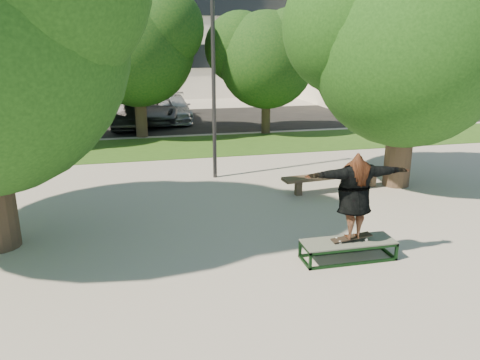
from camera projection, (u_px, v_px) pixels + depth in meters
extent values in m
plane|color=#9B968E|center=(210.00, 247.00, 9.58)|extent=(120.00, 120.00, 0.00)
cube|color=#224614|center=(195.00, 146.00, 18.66)|extent=(30.00, 4.00, 0.02)
cube|color=black|center=(159.00, 121.00, 24.51)|extent=(40.00, 8.00, 0.01)
cylinder|color=#38281E|center=(400.00, 134.00, 13.26)|extent=(0.76, 0.76, 3.00)
sphere|color=#153A0F|center=(409.00, 51.00, 12.60)|extent=(5.20, 5.20, 5.20)
sphere|color=#153A0F|center=(353.00, 26.00, 12.86)|extent=(3.90, 3.90, 3.90)
sphere|color=#153A0F|center=(464.00, 15.00, 12.11)|extent=(3.64, 3.64, 3.64)
sphere|color=black|center=(11.00, 36.00, 17.03)|extent=(3.08, 3.08, 3.08)
cylinder|color=#38281E|center=(140.00, 102.00, 20.14)|extent=(0.50, 0.50, 3.00)
sphere|color=black|center=(137.00, 49.00, 19.50)|extent=(4.80, 4.80, 4.80)
sphere|color=black|center=(107.00, 34.00, 19.74)|extent=(3.60, 3.60, 3.60)
sphere|color=black|center=(163.00, 28.00, 19.05)|extent=(3.36, 3.36, 3.36)
cylinder|color=#38281E|center=(266.00, 105.00, 20.92)|extent=(0.40, 0.40, 2.60)
sphere|color=black|center=(267.00, 60.00, 20.37)|extent=(4.20, 4.20, 4.20)
sphere|color=black|center=(240.00, 48.00, 20.58)|extent=(3.15, 3.15, 3.15)
sphere|color=black|center=(291.00, 43.00, 19.97)|extent=(2.94, 2.94, 2.94)
cylinder|color=#2D2D30|center=(214.00, 78.00, 13.61)|extent=(0.12, 0.12, 6.00)
cube|color=black|center=(119.00, 57.00, 31.57)|extent=(27.60, 0.12, 1.60)
cube|color=black|center=(115.00, 2.00, 30.56)|extent=(27.60, 0.12, 1.60)
cube|color=beige|center=(409.00, 41.00, 32.87)|extent=(15.00, 10.00, 8.00)
cube|color=#475147|center=(348.00, 242.00, 8.95)|extent=(1.80, 0.60, 0.03)
cylinder|color=white|center=(340.00, 242.00, 8.82)|extent=(0.06, 0.03, 0.06)
cylinder|color=white|center=(336.00, 239.00, 8.97)|extent=(0.06, 0.03, 0.06)
cylinder|color=white|center=(366.00, 240.00, 8.94)|extent=(0.06, 0.03, 0.06)
cylinder|color=white|center=(362.00, 236.00, 9.09)|extent=(0.06, 0.03, 0.06)
cube|color=black|center=(351.00, 237.00, 8.94)|extent=(0.78, 0.20, 0.10)
imported|color=brown|center=(355.00, 196.00, 8.70)|extent=(2.05, 0.58, 1.66)
cube|color=#493B2C|center=(298.00, 188.00, 12.73)|extent=(0.18, 0.18, 0.43)
cube|color=#493B2C|center=(372.00, 179.00, 13.48)|extent=(0.18, 0.18, 0.43)
cube|color=#493B2C|center=(337.00, 175.00, 13.04)|extent=(3.25, 0.78, 0.09)
imported|color=black|center=(130.00, 115.00, 22.37)|extent=(1.76, 4.09, 1.31)
imported|color=#58585D|center=(156.00, 109.00, 24.04)|extent=(2.93, 5.19, 1.37)
imported|color=#BBBBC0|center=(172.00, 108.00, 24.37)|extent=(1.98, 4.61, 1.32)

